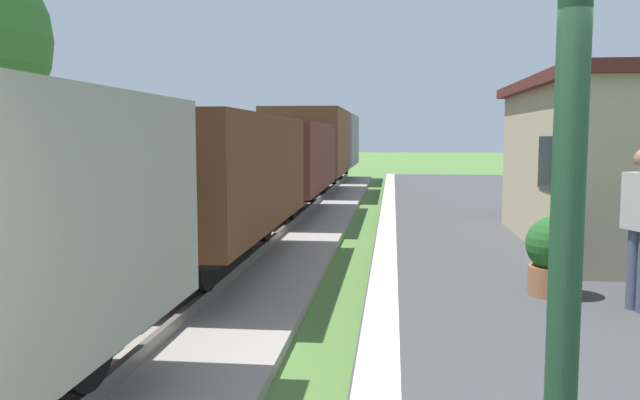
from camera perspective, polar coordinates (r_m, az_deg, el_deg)
The scene contains 4 objects.
freight_train at distance 16.98m, azimuth -3.44°, elevation 3.78°, with size 2.50×32.60×2.72m.
station_hut at distance 11.84m, azimuth 25.67°, elevation 3.01°, with size 3.50×5.80×2.78m.
bench_down_platform at distance 16.25m, azimuth 18.69°, elevation 0.56°, with size 0.42×1.50×0.91m.
potted_planter at distance 7.97m, azimuth 19.84°, elevation -4.54°, with size 0.64×0.64×0.92m.
Camera 1 is at (0.50, -1.08, 2.09)m, focal length 36.42 mm.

